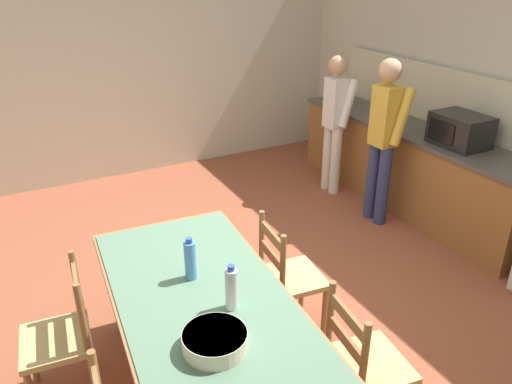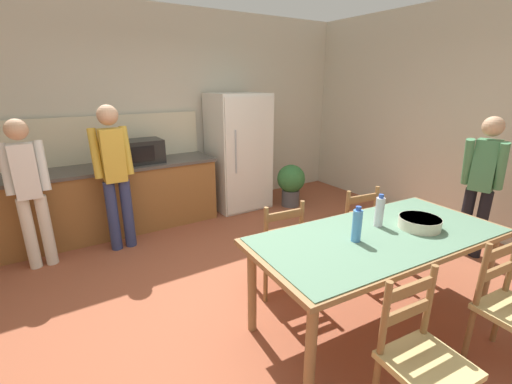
{
  "view_description": "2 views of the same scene",
  "coord_description": "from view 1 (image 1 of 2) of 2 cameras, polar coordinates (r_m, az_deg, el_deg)",
  "views": [
    {
      "loc": [
        2.79,
        -1.6,
        2.5
      ],
      "look_at": [
        -0.01,
        -0.12,
        1.02
      ],
      "focal_mm": 35.0,
      "sensor_mm": 36.0,
      "label": 1
    },
    {
      "loc": [
        -1.41,
        -2.32,
        1.9
      ],
      "look_at": [
        0.14,
        0.12,
        0.97
      ],
      "focal_mm": 24.0,
      "sensor_mm": 36.0,
      "label": 2
    }
  ],
  "objects": [
    {
      "name": "bottle_off_centre",
      "position": [
        2.7,
        -2.81,
        -10.96
      ],
      "size": [
        0.07,
        0.07,
        0.27
      ],
      "color": "silver",
      "rests_on": "dining_table"
    },
    {
      "name": "counter_splashback",
      "position": [
        5.7,
        20.21,
        10.26
      ],
      "size": [
        3.02,
        0.03,
        0.6
      ],
      "primitive_type": "cube",
      "color": "beige",
      "rests_on": "kitchen_counter"
    },
    {
      "name": "kitchen_counter",
      "position": [
        5.7,
        16.97,
        2.85
      ],
      "size": [
        3.06,
        0.66,
        0.89
      ],
      "color": "brown",
      "rests_on": "ground"
    },
    {
      "name": "chair_side_far_right",
      "position": [
        3.01,
        12.23,
        -18.69
      ],
      "size": [
        0.47,
        0.45,
        0.91
      ],
      "rotation": [
        0.0,
        0.0,
        3.01
      ],
      "color": "olive",
      "rests_on": "ground"
    },
    {
      "name": "serving_bowl",
      "position": [
        2.51,
        -4.73,
        -16.48
      ],
      "size": [
        0.32,
        0.32,
        0.09
      ],
      "color": "beige",
      "rests_on": "dining_table"
    },
    {
      "name": "bottle_near_centre",
      "position": [
        2.95,
        -7.52,
        -7.68
      ],
      "size": [
        0.07,
        0.07,
        0.27
      ],
      "color": "#4C8ED6",
      "rests_on": "dining_table"
    },
    {
      "name": "chair_side_far_left",
      "position": [
        3.61,
        3.72,
        -9.7
      ],
      "size": [
        0.46,
        0.44,
        0.91
      ],
      "rotation": [
        0.0,
        0.0,
        3.04
      ],
      "color": "olive",
      "rests_on": "ground"
    },
    {
      "name": "ground_plane",
      "position": [
        4.07,
        1.57,
        -12.76
      ],
      "size": [
        8.32,
        8.32,
        0.0
      ],
      "primitive_type": "plane",
      "color": "brown"
    },
    {
      "name": "chair_side_near_left",
      "position": [
        3.32,
        -21.27,
        -15.22
      ],
      "size": [
        0.45,
        0.44,
        0.91
      ],
      "rotation": [
        0.0,
        0.0,
        -0.09
      ],
      "color": "olive",
      "rests_on": "ground"
    },
    {
      "name": "person_at_sink",
      "position": [
        5.71,
        9.0,
        8.35
      ],
      "size": [
        0.39,
        0.27,
        1.57
      ],
      "rotation": [
        0.0,
        0.0,
        1.57
      ],
      "color": "silver",
      "rests_on": "ground"
    },
    {
      "name": "wall_left",
      "position": [
        6.35,
        -13.3,
        14.94
      ],
      "size": [
        0.12,
        5.2,
        2.9
      ],
      "primitive_type": "cube",
      "color": "beige",
      "rests_on": "ground"
    },
    {
      "name": "person_at_counter",
      "position": [
        5.07,
        14.4,
        6.42
      ],
      "size": [
        0.42,
        0.29,
        1.67
      ],
      "rotation": [
        0.0,
        0.0,
        1.57
      ],
      "color": "navy",
      "rests_on": "ground"
    },
    {
      "name": "microwave",
      "position": [
        5.11,
        22.3,
        6.57
      ],
      "size": [
        0.5,
        0.39,
        0.3
      ],
      "color": "black",
      "rests_on": "kitchen_counter"
    },
    {
      "name": "dining_table",
      "position": [
        2.87,
        -5.74,
        -13.66
      ],
      "size": [
        2.11,
        1.08,
        0.79
      ],
      "rotation": [
        0.0,
        0.0,
        -0.07
      ],
      "color": "olive",
      "rests_on": "ground"
    }
  ]
}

